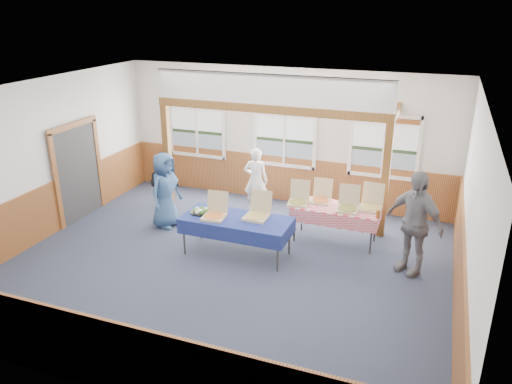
# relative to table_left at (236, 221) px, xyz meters

# --- Properties ---
(floor) EXTENTS (8.00, 8.00, 0.00)m
(floor) POSITION_rel_table_left_xyz_m (-0.01, -0.47, -0.71)
(floor) COLOR #2A3245
(floor) RESTS_ON ground
(ceiling) EXTENTS (8.00, 8.00, 0.00)m
(ceiling) POSITION_rel_table_left_xyz_m (-0.01, -0.47, 2.49)
(ceiling) COLOR white
(ceiling) RESTS_ON wall_back
(wall_back) EXTENTS (8.00, 0.00, 8.00)m
(wall_back) POSITION_rel_table_left_xyz_m (-0.01, 3.03, 0.89)
(wall_back) COLOR silver
(wall_back) RESTS_ON floor
(wall_front) EXTENTS (8.00, 0.00, 8.00)m
(wall_front) POSITION_rel_table_left_xyz_m (-0.01, -3.97, 0.89)
(wall_front) COLOR silver
(wall_front) RESTS_ON floor
(wall_left) EXTENTS (0.00, 8.00, 8.00)m
(wall_left) POSITION_rel_table_left_xyz_m (-4.01, -0.47, 0.89)
(wall_left) COLOR silver
(wall_left) RESTS_ON floor
(wall_right) EXTENTS (0.00, 8.00, 8.00)m
(wall_right) POSITION_rel_table_left_xyz_m (3.99, -0.47, 0.89)
(wall_right) COLOR silver
(wall_right) RESTS_ON floor
(wainscot_back) EXTENTS (7.98, 0.05, 1.10)m
(wainscot_back) POSITION_rel_table_left_xyz_m (-0.01, 3.01, -0.16)
(wainscot_back) COLOR brown
(wainscot_back) RESTS_ON floor
(wainscot_front) EXTENTS (7.98, 0.05, 1.10)m
(wainscot_front) POSITION_rel_table_left_xyz_m (-0.01, -3.94, -0.16)
(wainscot_front) COLOR brown
(wainscot_front) RESTS_ON floor
(wainscot_left) EXTENTS (0.05, 6.98, 1.10)m
(wainscot_left) POSITION_rel_table_left_xyz_m (-3.99, -0.47, -0.16)
(wainscot_left) COLOR brown
(wainscot_left) RESTS_ON floor
(wainscot_right) EXTENTS (0.05, 6.98, 1.10)m
(wainscot_right) POSITION_rel_table_left_xyz_m (3.96, -0.47, -0.16)
(wainscot_right) COLOR brown
(wainscot_right) RESTS_ON floor
(cased_opening) EXTENTS (0.06, 1.30, 2.10)m
(cased_opening) POSITION_rel_table_left_xyz_m (-3.97, 0.43, 0.34)
(cased_opening) COLOR #303030
(cased_opening) RESTS_ON wall_left
(window_left) EXTENTS (1.56, 0.10, 1.46)m
(window_left) POSITION_rel_table_left_xyz_m (-2.31, 2.99, 0.97)
(window_left) COLOR white
(window_left) RESTS_ON wall_back
(window_mid) EXTENTS (1.56, 0.10, 1.46)m
(window_mid) POSITION_rel_table_left_xyz_m (-0.01, 2.99, 0.97)
(window_mid) COLOR white
(window_mid) RESTS_ON wall_back
(window_right) EXTENTS (1.56, 0.10, 1.46)m
(window_right) POSITION_rel_table_left_xyz_m (2.29, 2.99, 0.97)
(window_right) COLOR white
(window_right) RESTS_ON wall_back
(post_left) EXTENTS (0.15, 0.15, 2.40)m
(post_left) POSITION_rel_table_left_xyz_m (-2.51, 1.83, 0.49)
(post_left) COLOR brown
(post_left) RESTS_ON floor
(post_right) EXTENTS (0.15, 0.15, 2.40)m
(post_right) POSITION_rel_table_left_xyz_m (2.49, 1.83, 0.49)
(post_right) COLOR brown
(post_right) RESTS_ON floor
(cross_beam) EXTENTS (5.15, 0.18, 0.18)m
(cross_beam) POSITION_rel_table_left_xyz_m (-0.01, 1.83, 1.78)
(cross_beam) COLOR brown
(cross_beam) RESTS_ON post_left
(table_left) EXTENTS (2.17, 1.17, 0.76)m
(table_left) POSITION_rel_table_left_xyz_m (0.00, 0.00, 0.00)
(table_left) COLOR #303030
(table_left) RESTS_ON floor
(table_right) EXTENTS (1.75, 0.85, 0.76)m
(table_right) POSITION_rel_table_left_xyz_m (1.64, 1.21, -0.01)
(table_right) COLOR #303030
(table_right) RESTS_ON floor
(pizza_box_a) EXTENTS (0.46, 0.54, 0.45)m
(pizza_box_a) POSITION_rel_table_left_xyz_m (-0.40, -0.11, 0.12)
(pizza_box_a) COLOR #D2BF8C
(pizza_box_a) RESTS_ON table_left
(pizza_box_b) EXTENTS (0.44, 0.54, 0.47)m
(pizza_box_b) POSITION_rel_table_left_xyz_m (0.35, 0.16, 0.12)
(pizza_box_b) COLOR #D2BF8C
(pizza_box_b) RESTS_ON table_left
(pizza_box_c) EXTENTS (0.45, 0.53, 0.43)m
(pizza_box_c) POSITION_rel_table_left_xyz_m (0.89, 1.11, 0.12)
(pizza_box_c) COLOR #D2BF8C
(pizza_box_c) RESTS_ON table_right
(pizza_box_d) EXTENTS (0.42, 0.50, 0.42)m
(pizza_box_d) POSITION_rel_table_left_xyz_m (1.29, 1.40, 0.12)
(pizza_box_d) COLOR #D2BF8C
(pizza_box_d) RESTS_ON table_right
(pizza_box_e) EXTENTS (0.45, 0.54, 0.45)m
(pizza_box_e) POSITION_rel_table_left_xyz_m (1.89, 1.13, 0.12)
(pizza_box_e) COLOR #D2BF8C
(pizza_box_e) RESTS_ON table_right
(pizza_box_f) EXTENTS (0.45, 0.54, 0.47)m
(pizza_box_f) POSITION_rel_table_left_xyz_m (2.30, 1.35, 0.12)
(pizza_box_f) COLOR #D2BF8C
(pizza_box_f) RESTS_ON table_right
(veggie_tray) EXTENTS (0.40, 0.40, 0.09)m
(veggie_tray) POSITION_rel_table_left_xyz_m (-0.75, -0.00, 0.08)
(veggie_tray) COLOR black
(veggie_tray) RESTS_ON table_left
(drink_glass) EXTENTS (0.07, 0.07, 0.15)m
(drink_glass) POSITION_rel_table_left_xyz_m (2.49, 0.96, 0.13)
(drink_glass) COLOR #9F531A
(drink_glass) RESTS_ON table_right
(woman_white) EXTENTS (0.60, 0.43, 1.53)m
(woman_white) POSITION_rel_table_left_xyz_m (-0.40, 2.10, 0.06)
(woman_white) COLOR white
(woman_white) RESTS_ON floor
(woman_black) EXTENTS (0.83, 0.68, 1.59)m
(woman_black) POSITION_rel_table_left_xyz_m (-2.08, 0.92, 0.09)
(woman_black) COLOR black
(woman_black) RESTS_ON floor
(man_blue) EXTENTS (0.66, 0.89, 1.65)m
(man_blue) POSITION_rel_table_left_xyz_m (-1.93, 0.68, 0.12)
(man_blue) COLOR #345582
(man_blue) RESTS_ON floor
(person_grey) EXTENTS (1.20, 0.99, 1.92)m
(person_grey) POSITION_rel_table_left_xyz_m (3.17, 0.50, 0.25)
(person_grey) COLOR gray
(person_grey) RESTS_ON floor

